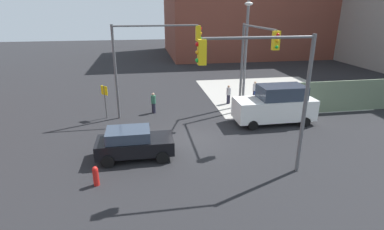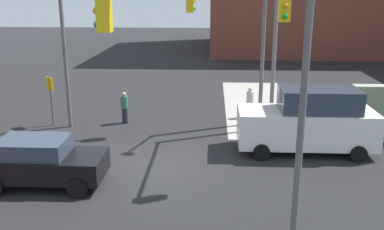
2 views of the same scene
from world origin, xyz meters
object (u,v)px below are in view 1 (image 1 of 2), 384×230
at_px(traffic_signal_nw_corner, 149,52).
at_px(mailbox_blue, 258,99).
at_px(street_lamp_corner, 246,47).
at_px(coupe_black, 133,143).
at_px(traffic_signal_se_corner, 267,80).
at_px(pedestrian_walking_north, 229,94).
at_px(pedestrian_waiting, 153,103).
at_px(pedestrian_crossing, 255,90).
at_px(van_white_delivery, 276,105).
at_px(traffic_signal_ne_corner, 253,55).
at_px(fire_hydrant, 96,176).

relative_size(traffic_signal_nw_corner, mailbox_blue, 4.55).
relative_size(street_lamp_corner, coupe_black, 2.01).
relative_size(traffic_signal_se_corner, street_lamp_corner, 0.81).
bearing_deg(pedestrian_walking_north, coupe_black, -112.24).
xyz_separation_m(pedestrian_waiting, pedestrian_walking_north, (6.20, 1.30, -0.00)).
bearing_deg(pedestrian_crossing, pedestrian_waiting, 175.44).
height_order(traffic_signal_nw_corner, pedestrian_crossing, traffic_signal_nw_corner).
bearing_deg(van_white_delivery, pedestrian_waiting, 157.33).
xyz_separation_m(street_lamp_corner, pedestrian_walking_north, (-0.88, 1.05, -3.90)).
relative_size(van_white_delivery, pedestrian_waiting, 3.45).
relative_size(traffic_signal_se_corner, pedestrian_crossing, 4.13).
bearing_deg(traffic_signal_se_corner, pedestrian_crossing, 70.33).
bearing_deg(coupe_black, pedestrian_walking_north, 47.60).
distance_m(traffic_signal_ne_corner, mailbox_blue, 5.01).
bearing_deg(pedestrian_walking_north, street_lamp_corner, -29.91).
bearing_deg(van_white_delivery, pedestrian_walking_north, 112.43).
relative_size(coupe_black, van_white_delivery, 0.74).
relative_size(mailbox_blue, pedestrian_waiting, 0.91).
relative_size(traffic_signal_se_corner, pedestrian_walking_north, 4.16).
relative_size(street_lamp_corner, pedestrian_walking_north, 5.11).
distance_m(street_lamp_corner, coupe_black, 11.76).
distance_m(pedestrian_waiting, pedestrian_walking_north, 6.33).
height_order(pedestrian_waiting, pedestrian_walking_north, pedestrian_waiting).
height_order(pedestrian_crossing, pedestrian_walking_north, pedestrian_crossing).
bearing_deg(coupe_black, traffic_signal_ne_corner, 27.55).
height_order(traffic_signal_se_corner, fire_hydrant, traffic_signal_se_corner).
bearing_deg(pedestrian_waiting, traffic_signal_nw_corner, -81.93).
distance_m(fire_hydrant, coupe_black, 2.95).
distance_m(mailbox_blue, pedestrian_waiting, 8.20).
bearing_deg(traffic_signal_ne_corner, traffic_signal_nw_corner, 161.85).
bearing_deg(mailbox_blue, pedestrian_crossing, 75.96).
height_order(traffic_signal_nw_corner, street_lamp_corner, street_lamp_corner).
distance_m(traffic_signal_nw_corner, traffic_signal_se_corner, 10.15).
height_order(traffic_signal_nw_corner, coupe_black, traffic_signal_nw_corner).
distance_m(traffic_signal_ne_corner, fire_hydrant, 12.25).
bearing_deg(traffic_signal_ne_corner, pedestrian_waiting, 156.11).
height_order(traffic_signal_ne_corner, mailbox_blue, traffic_signal_ne_corner).
xyz_separation_m(fire_hydrant, van_white_delivery, (11.14, 6.00, 0.79)).
bearing_deg(fire_hydrant, coupe_black, 55.87).
bearing_deg(street_lamp_corner, traffic_signal_se_corner, -104.28).
bearing_deg(traffic_signal_se_corner, pedestrian_waiting, 115.11).
bearing_deg(street_lamp_corner, coupe_black, -139.40).
bearing_deg(street_lamp_corner, pedestrian_crossing, 48.53).
relative_size(traffic_signal_nw_corner, traffic_signal_ne_corner, 1.00).
xyz_separation_m(mailbox_blue, coupe_black, (-9.56, -6.78, 0.08)).
bearing_deg(traffic_signal_nw_corner, traffic_signal_se_corner, -62.46).
bearing_deg(traffic_signal_ne_corner, pedestrian_crossing, 65.64).
height_order(traffic_signal_nw_corner, mailbox_blue, traffic_signal_nw_corner).
bearing_deg(traffic_signal_nw_corner, fire_hydrant, -108.16).
bearing_deg(street_lamp_corner, traffic_signal_nw_corner, -172.50).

